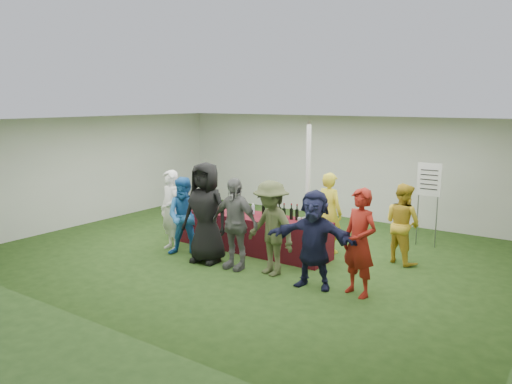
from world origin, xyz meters
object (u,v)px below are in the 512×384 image
Objects in this scene: customer_2 at (206,213)px; customer_4 at (271,228)px; customer_0 at (170,211)px; customer_1 at (186,217)px; staff_pourer at (329,212)px; dump_bucket at (308,223)px; staff_back at (402,223)px; customer_6 at (360,242)px; wine_list_sign at (429,186)px; customer_3 at (235,223)px; serving_table at (248,232)px; customer_5 at (314,239)px.

customer_4 is (1.42, 0.10, -0.12)m from customer_2.
customer_2 is at bearing -160.77° from customer_4.
customer_1 is (0.50, -0.09, -0.04)m from customer_0.
staff_pourer is 1.85m from customer_4.
dump_bucket is 0.17× the size of staff_back.
customer_6 is (4.21, -0.08, 0.03)m from customer_0.
customer_3 is at bearing -125.84° from wine_list_sign.
customer_0 reaches higher than serving_table.
customer_5 is (-0.78, -2.11, 0.05)m from staff_back.
customer_6 reaches higher than customer_1.
customer_3 is (1.29, -0.08, 0.06)m from customer_1.
customer_3 is 1.66m from customer_5.
staff_back is at bearing 40.49° from customer_3.
customer_2 is at bearing -35.17° from customer_1.
customer_1 is 0.96× the size of customer_5.
customer_4 is 1.03× the size of customer_5.
customer_3 is 0.98× the size of customer_6.
staff_back is at bearing 1.22° from customer_1.
customer_4 is at bearing 17.39° from customer_0.
wine_list_sign is (1.45, 2.59, 0.48)m from dump_bucket.
customer_4 reaches higher than serving_table.
serving_table is 2.17× the size of staff_pourer.
wine_list_sign reaches higher than dump_bucket.
customer_1 is at bearing -138.17° from wine_list_sign.
customer_0 reaches higher than staff_back.
customer_4 is 1.68m from customer_6.
customer_0 is at bearing -144.23° from serving_table.
staff_back is 2.01m from customer_6.
customer_0 is 1.06× the size of customer_1.
dump_bucket is 1.08m from customer_5.
customer_1 is (-3.80, -3.40, -0.52)m from wine_list_sign.
customer_2 reaches higher than customer_6.
customer_6 is at bearing 112.92° from staff_back.
staff_pourer reaches higher than dump_bucket.
staff_back is at bearing 64.51° from customer_4.
staff_pourer reaches higher than customer_5.
customer_0 is at bearing 163.77° from customer_2.
dump_bucket is at bearing 168.26° from customer_6.
staff_back is 0.89× the size of customer_6.
customer_3 reaches higher than customer_4.
customer_1 is (-0.81, -1.03, 0.42)m from serving_table.
customer_4 is (-0.24, -1.83, 0.03)m from staff_pourer.
wine_list_sign is 1.49m from staff_back.
customer_5 is at bearing 121.65° from staff_pourer.
wine_list_sign reaches higher than customer_1.
customer_3 reaches higher than customer_5.
wine_list_sign reaches higher than customer_6.
staff_pourer is 2.16m from customer_3.
customer_3 is 1.00× the size of customer_4.
customer_2 reaches higher than dump_bucket.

